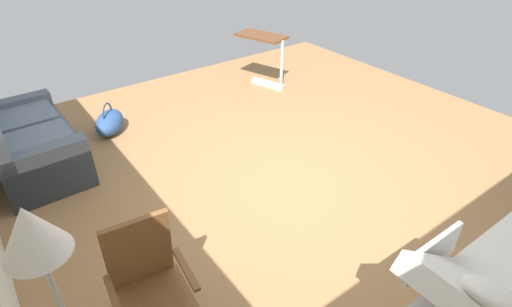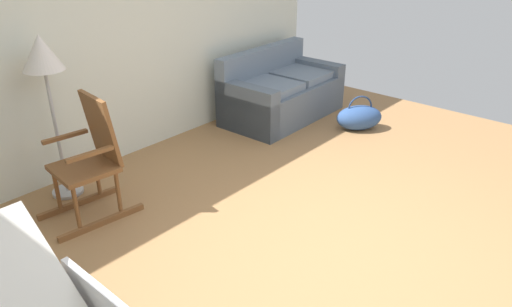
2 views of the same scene
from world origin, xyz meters
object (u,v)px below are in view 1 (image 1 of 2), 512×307
(floor_lamp, at_px, (36,246))
(couch, at_px, (30,145))
(rocking_chair, at_px, (150,290))
(overbed_table, at_px, (265,55))
(duffel_bag, at_px, (110,122))

(floor_lamp, bearing_deg, couch, -5.50)
(couch, height_order, rocking_chair, rocking_chair)
(overbed_table, distance_m, duffel_bag, 2.66)
(couch, distance_m, floor_lamp, 3.02)
(couch, relative_size, duffel_bag, 2.54)
(floor_lamp, relative_size, overbed_table, 1.67)
(rocking_chair, bearing_deg, couch, 4.59)
(couch, xyz_separation_m, duffel_bag, (0.28, -0.99, -0.15))
(floor_lamp, xyz_separation_m, duffel_bag, (3.14, -1.27, -1.07))
(couch, bearing_deg, duffel_bag, -74.20)
(rocking_chair, xyz_separation_m, duffel_bag, (3.13, -0.76, -0.35))
(duffel_bag, bearing_deg, overbed_table, -89.33)
(couch, bearing_deg, overbed_table, -85.09)
(overbed_table, relative_size, duffel_bag, 1.39)
(rocking_chair, distance_m, duffel_bag, 3.24)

